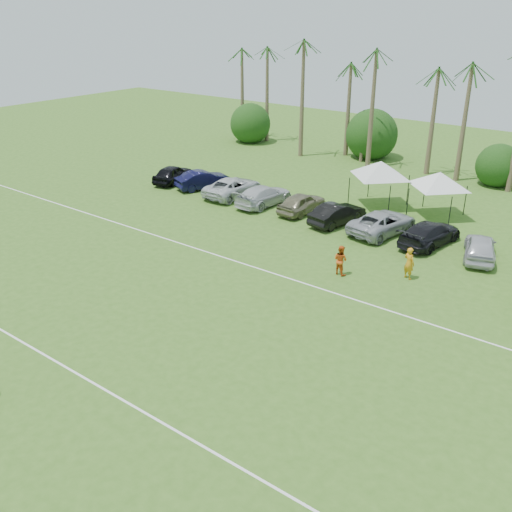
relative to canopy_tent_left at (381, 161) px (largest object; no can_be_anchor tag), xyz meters
The scene contains 25 objects.
ground 27.70m from the canopy_tent_left, 91.70° to the right, with size 120.00×120.00×0.00m, color #3A631D.
field_lines 19.78m from the canopy_tent_left, 92.40° to the right, with size 80.00×12.10×0.01m.
palm_tree_0 25.47m from the canopy_tent_left, 155.27° to the left, with size 2.40×2.40×8.90m.
palm_tree_1 21.30m from the canopy_tent_left, 149.46° to the left, with size 2.40×2.40×9.90m.
palm_tree_2 17.61m from the canopy_tent_left, 140.65° to the left, with size 2.40×2.40×10.90m.
palm_tree_3 15.31m from the canopy_tent_left, 129.99° to the left, with size 2.40×2.40×11.90m.
palm_tree_4 12.30m from the canopy_tent_left, 114.62° to the left, with size 2.40×2.40×8.90m.
palm_tree_5 11.70m from the canopy_tent_left, 94.44° to the left, with size 2.40×2.40×9.90m.
palm_tree_6 12.49m from the canopy_tent_left, 73.15° to the left, with size 2.40×2.40×10.90m.
bush_tree_0 22.96m from the canopy_tent_left, 149.85° to the left, with size 4.00×4.00×4.00m.
bush_tree_1 13.46m from the canopy_tent_left, 120.63° to the left, with size 4.00×4.00×4.00m.
bush_tree_2 12.71m from the canopy_tent_left, 65.75° to the left, with size 4.00×4.00×4.00m.
sideline_player_a 11.91m from the canopy_tent_left, 56.17° to the right, with size 0.64×0.42×1.75m, color orange.
sideline_player_b 12.14m from the canopy_tent_left, 73.44° to the right, with size 0.80×0.62×1.64m, color #D05217.
canopy_tent_left is the anchor object (origin of this frame).
canopy_tent_right 4.09m from the canopy_tent_left, ahead, with size 4.45×4.45×3.60m.
parked_car_0 16.66m from the canopy_tent_left, 163.90° to the right, with size 1.66×4.13×1.41m, color black.
parked_car_1 13.71m from the canopy_tent_left, 161.26° to the right, with size 1.49×4.27×1.41m, color black.
parked_car_2 10.96m from the canopy_tent_left, 155.45° to the right, with size 2.34×5.07×1.41m, color silver.
parked_car_3 8.50m from the canopy_tent_left, 144.95° to the right, with size 1.97×4.85×1.41m, color silver.
parked_car_4 6.23m from the canopy_tent_left, 128.95° to the right, with size 1.66×4.13×1.41m, color #7A7457.
parked_car_5 5.54m from the canopy_tent_left, 95.99° to the right, with size 1.49×4.27×1.41m, color black.
parked_car_6 5.84m from the canopy_tent_left, 60.94° to the right, with size 2.34×5.07×1.41m, color #A4A6AC.
parked_car_7 7.68m from the canopy_tent_left, 39.24° to the right, with size 1.97×4.85×1.41m, color black.
parked_car_8 10.27m from the canopy_tent_left, 29.38° to the right, with size 1.66×4.13×1.41m, color silver.
Camera 1 is at (17.22, -8.50, 13.28)m, focal length 40.00 mm.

